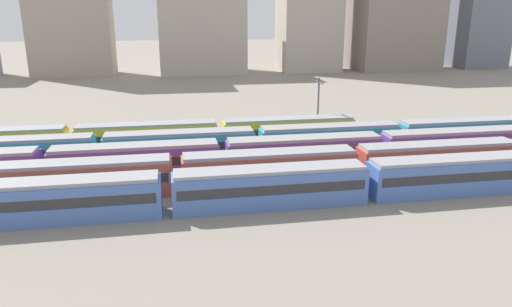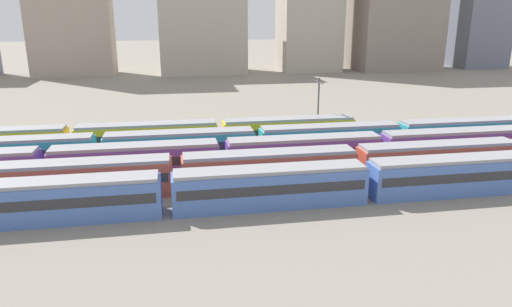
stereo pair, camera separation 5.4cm
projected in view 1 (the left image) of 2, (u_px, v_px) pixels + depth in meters
ground_plane at (64, 181)px, 49.93m from camera, size 600.00×600.00×0.00m
train_track_2 at (381, 148)px, 55.47m from camera, size 112.50×3.06×3.75m
train_track_3 at (330, 139)px, 59.60m from camera, size 93.60×3.06×3.75m
train_track_4 at (148, 137)px, 60.62m from camera, size 55.80×3.06×3.75m
catenary_pole_1 at (318, 105)px, 66.57m from camera, size 0.24×3.20×8.68m
distant_building_2 at (201, 28)px, 141.43m from camera, size 25.43×18.45×26.91m
distant_building_4 at (394, 7)px, 150.16m from camera, size 26.21×21.88×39.21m
distant_building_5 at (480, 21)px, 156.63m from camera, size 16.11×14.21×30.93m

